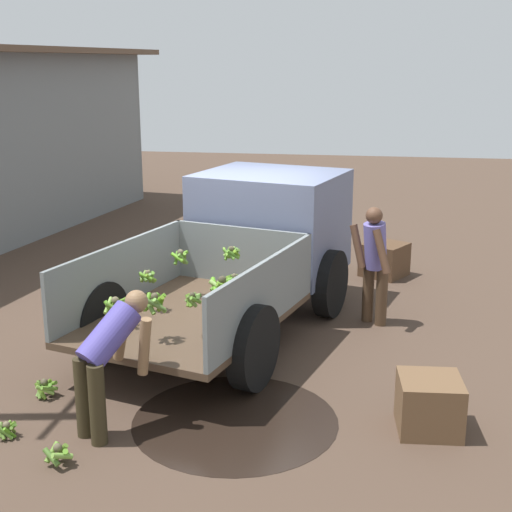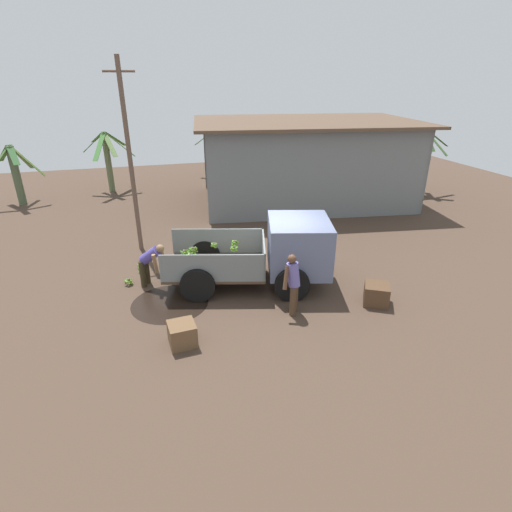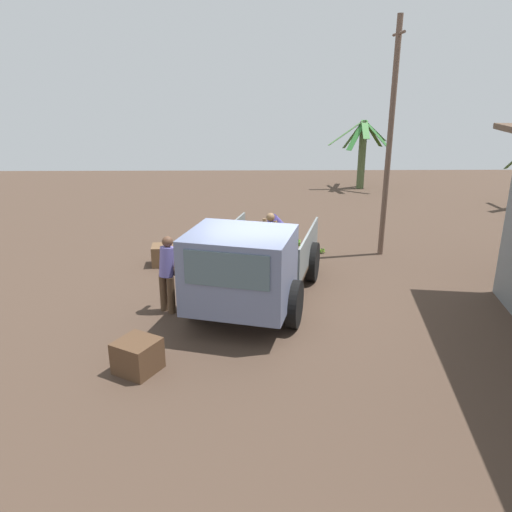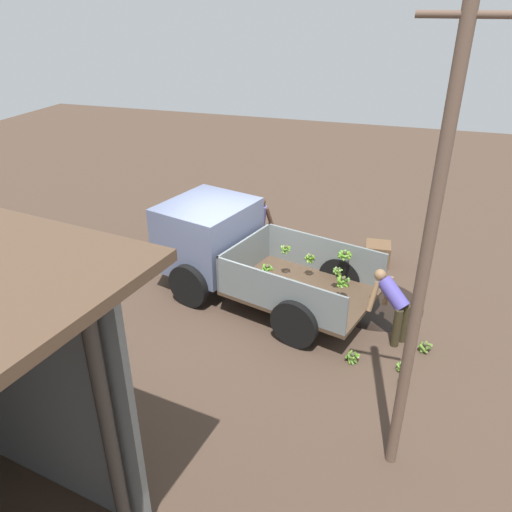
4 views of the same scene
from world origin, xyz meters
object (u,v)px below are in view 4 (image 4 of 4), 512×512
object	(u,v)px
cargo_truck	(225,245)
banana_bunch_on_ground_2	(425,346)
banana_bunch_on_ground_0	(352,357)
person_foreground_visitor	(260,225)
banana_bunch_on_ground_1	(403,381)
wooden_crate_0	(377,254)
utility_pole	(425,263)
person_worker_loading	(393,302)
banana_bunch_on_ground_3	(402,367)
wooden_crate_1	(179,233)

from	to	relation	value
cargo_truck	banana_bunch_on_ground_2	distance (m)	4.53
banana_bunch_on_ground_0	person_foreground_visitor	bearing A→B (deg)	-50.38
banana_bunch_on_ground_1	banana_bunch_on_ground_2	bearing A→B (deg)	-107.20
banana_bunch_on_ground_1	wooden_crate_0	size ratio (longest dim) A/B	0.29
utility_pole	wooden_crate_0	bearing A→B (deg)	-82.39
banana_bunch_on_ground_2	cargo_truck	bearing A→B (deg)	-13.80
person_worker_loading	banana_bunch_on_ground_3	xyz separation A→B (m)	(-0.30, 0.93, -0.70)
banana_bunch_on_ground_3	wooden_crate_1	world-z (taller)	wooden_crate_1
banana_bunch_on_ground_3	wooden_crate_0	world-z (taller)	wooden_crate_0
wooden_crate_0	utility_pole	bearing A→B (deg)	97.61
cargo_truck	wooden_crate_1	size ratio (longest dim) A/B	7.77
wooden_crate_1	wooden_crate_0	bearing A→B (deg)	-175.65
banana_bunch_on_ground_3	banana_bunch_on_ground_2	bearing A→B (deg)	-118.30
person_worker_loading	banana_bunch_on_ground_3	distance (m)	1.20
cargo_truck	wooden_crate_0	bearing A→B (deg)	-129.89
banana_bunch_on_ground_0	wooden_crate_0	bearing A→B (deg)	-90.48
person_foreground_visitor	cargo_truck	bearing A→B (deg)	-64.56
banana_bunch_on_ground_0	banana_bunch_on_ground_3	bearing A→B (deg)	-178.68
utility_pole	person_foreground_visitor	size ratio (longest dim) A/B	3.79
banana_bunch_on_ground_0	person_worker_loading	bearing A→B (deg)	-120.28
person_foreground_visitor	wooden_crate_1	world-z (taller)	person_foreground_visitor
person_worker_loading	banana_bunch_on_ground_2	bearing A→B (deg)	-166.96
utility_pole	banana_bunch_on_ground_3	size ratio (longest dim) A/B	29.61
banana_bunch_on_ground_1	wooden_crate_0	distance (m)	4.38
banana_bunch_on_ground_2	wooden_crate_1	world-z (taller)	wooden_crate_1
banana_bunch_on_ground_2	banana_bunch_on_ground_3	bearing A→B (deg)	61.70
banana_bunch_on_ground_1	banana_bunch_on_ground_0	bearing A→B (deg)	-20.90
wooden_crate_1	cargo_truck	bearing A→B (deg)	138.54
banana_bunch_on_ground_2	person_worker_loading	bearing A→B (deg)	-19.94
banana_bunch_on_ground_1	wooden_crate_0	xyz separation A→B (m)	(0.87, -4.29, 0.18)
person_foreground_visitor	banana_bunch_on_ground_1	distance (m)	5.31
banana_bunch_on_ground_1	wooden_crate_1	world-z (taller)	wooden_crate_1
wooden_crate_1	person_foreground_visitor	bearing A→B (deg)	175.68
cargo_truck	banana_bunch_on_ground_2	xyz separation A→B (m)	(-4.31, 1.06, -0.92)
wooden_crate_0	wooden_crate_1	distance (m)	5.16
banana_bunch_on_ground_1	banana_bunch_on_ground_3	bearing A→B (deg)	-83.00
banana_bunch_on_ground_3	wooden_crate_0	distance (m)	4.01
banana_bunch_on_ground_0	wooden_crate_0	world-z (taller)	wooden_crate_0
person_worker_loading	wooden_crate_0	distance (m)	3.09
wooden_crate_0	person_foreground_visitor	bearing A→B (deg)	11.31
person_worker_loading	banana_bunch_on_ground_1	xyz separation A→B (m)	(-0.34, 1.29, -0.70)
banana_bunch_on_ground_2	banana_bunch_on_ground_3	world-z (taller)	banana_bunch_on_ground_2
cargo_truck	banana_bunch_on_ground_1	size ratio (longest dim) A/B	29.11
banana_bunch_on_ground_3	wooden_crate_0	bearing A→B (deg)	-78.19
cargo_truck	banana_bunch_on_ground_3	distance (m)	4.41
person_worker_loading	banana_bunch_on_ground_3	size ratio (longest dim) A/B	6.44
utility_pole	banana_bunch_on_ground_1	bearing A→B (deg)	-92.66
person_foreground_visitor	banana_bunch_on_ground_2	distance (m)	4.89
banana_bunch_on_ground_3	wooden_crate_1	size ratio (longest dim) A/B	0.33
cargo_truck	banana_bunch_on_ground_0	bearing A→B (deg)	165.40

